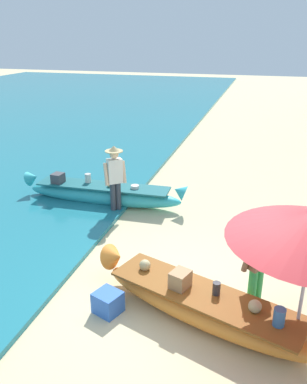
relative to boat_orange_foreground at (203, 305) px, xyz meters
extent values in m
plane|color=beige|center=(-0.34, 0.45, -0.29)|extent=(80.00, 80.00, 0.00)
ellipsoid|color=orange|center=(0.00, 0.00, -0.05)|extent=(3.80, 1.99, 0.49)
cone|color=orange|center=(-1.72, 0.60, 0.25)|extent=(0.56, 0.59, 0.54)
cube|color=brown|center=(0.00, 0.00, 0.20)|extent=(3.24, 1.81, 0.04)
sphere|color=tan|center=(-1.09, 0.41, 0.30)|extent=(0.20, 0.20, 0.20)
cube|color=#9E754C|center=(-0.40, 0.08, 0.35)|extent=(0.36, 0.39, 0.30)
cylinder|color=#2D2D33|center=(0.18, 0.04, 0.31)|extent=(0.12, 0.12, 0.23)
sphere|color=tan|center=(0.78, -0.20, 0.30)|extent=(0.20, 0.20, 0.20)
cylinder|color=#386699|center=(1.11, -0.42, 0.34)|extent=(0.17, 0.17, 0.29)
ellipsoid|color=#33B2BC|center=(-3.33, 3.89, -0.03)|extent=(4.26, 0.80, 0.52)
cone|color=#33B2BC|center=(-1.26, 3.95, 0.28)|extent=(0.41, 0.42, 0.47)
cone|color=#33B2BC|center=(-5.40, 3.82, 0.28)|extent=(0.41, 0.42, 0.47)
cube|color=#1C6267|center=(-3.33, 3.89, 0.23)|extent=(3.58, 0.79, 0.04)
cube|color=#424247|center=(-4.57, 3.75, 0.37)|extent=(0.31, 0.33, 0.28)
cylinder|color=silver|center=(-3.80, 3.99, 0.36)|extent=(0.17, 0.17, 0.26)
sphere|color=tan|center=(-3.11, 3.84, 0.30)|extent=(0.15, 0.15, 0.15)
cylinder|color=silver|center=(-2.45, 3.92, 0.28)|extent=(0.22, 0.22, 0.10)
cylinder|color=#333842|center=(-2.75, 3.50, 0.12)|extent=(0.14, 0.14, 0.83)
cylinder|color=#333842|center=(-2.86, 3.41, 0.12)|extent=(0.14, 0.14, 0.83)
cube|color=silver|center=(-2.81, 3.45, 0.84)|extent=(0.42, 0.40, 0.61)
cylinder|color=beige|center=(-2.62, 3.58, 0.79)|extent=(0.20, 0.21, 0.56)
cylinder|color=beige|center=(-2.97, 3.29, 0.79)|extent=(0.20, 0.21, 0.56)
sphere|color=beige|center=(-2.81, 3.45, 1.27)|extent=(0.22, 0.22, 0.22)
cylinder|color=tan|center=(-2.81, 3.45, 1.35)|extent=(0.44, 0.44, 0.02)
cone|color=tan|center=(-2.81, 3.45, 1.42)|extent=(0.26, 0.26, 0.12)
cylinder|color=green|center=(0.72, 0.43, 0.13)|extent=(0.14, 0.14, 0.84)
cylinder|color=green|center=(0.80, 0.54, 0.13)|extent=(0.14, 0.14, 0.84)
cube|color=brown|center=(0.76, 0.48, 0.82)|extent=(0.40, 0.42, 0.56)
cylinder|color=brown|center=(0.60, 0.32, 0.77)|extent=(0.21, 0.19, 0.51)
cylinder|color=brown|center=(0.89, 0.67, 0.77)|extent=(0.21, 0.19, 0.51)
sphere|color=brown|center=(0.76, 0.48, 1.23)|extent=(0.22, 0.22, 0.22)
cylinder|color=#B7B7BC|center=(1.39, -0.20, 0.80)|extent=(0.05, 0.05, 2.18)
cylinder|color=#333338|center=(1.39, -0.20, -0.26)|extent=(0.36, 0.36, 0.06)
cube|color=blue|center=(-1.54, -0.22, -0.11)|extent=(0.52, 0.51, 0.37)
camera|label=1|loc=(0.65, -5.15, 4.01)|focal=36.98mm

